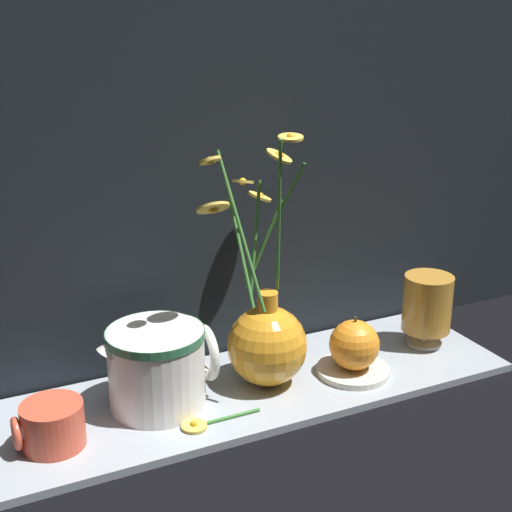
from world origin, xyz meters
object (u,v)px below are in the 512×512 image
at_px(ceramic_pitcher, 158,364).
at_px(orange_fruit, 354,345).
at_px(vase_with_flowers, 267,340).
at_px(yellow_mug, 51,425).
at_px(tea_glass, 429,305).

relative_size(ceramic_pitcher, orange_fruit, 1.90).
xyz_separation_m(vase_with_flowers, ceramic_pitcher, (-0.17, 0.01, -0.01)).
bearing_deg(ceramic_pitcher, orange_fruit, -7.71).
xyz_separation_m(yellow_mug, orange_fruit, (0.47, -0.00, 0.02)).
distance_m(ceramic_pitcher, orange_fruit, 0.31).
height_order(ceramic_pitcher, tea_glass, ceramic_pitcher).
distance_m(vase_with_flowers, orange_fruit, 0.14).
height_order(tea_glass, orange_fruit, tea_glass).
distance_m(vase_with_flowers, tea_glass, 0.30).
distance_m(yellow_mug, orange_fruit, 0.47).
height_order(yellow_mug, orange_fruit, orange_fruit).
bearing_deg(orange_fruit, vase_with_flowers, 165.97).
relative_size(vase_with_flowers, tea_glass, 3.08).
distance_m(tea_glass, orange_fruit, 0.17).
xyz_separation_m(ceramic_pitcher, tea_glass, (0.47, -0.01, 0.01)).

